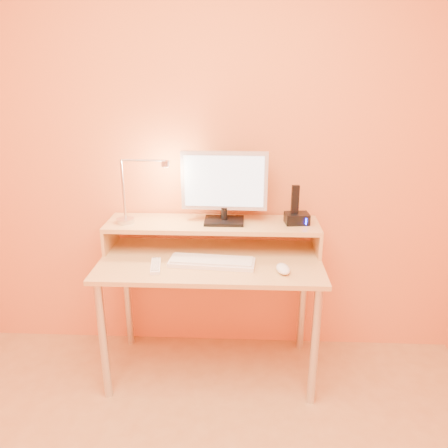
{
  "coord_description": "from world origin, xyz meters",
  "views": [
    {
      "loc": [
        0.17,
        -1.02,
        1.69
      ],
      "look_at": [
        0.07,
        1.13,
        0.94
      ],
      "focal_mm": 35.32,
      "sensor_mm": 36.0,
      "label": 1
    }
  ],
  "objects_px": {
    "phone_dock": "(297,218)",
    "mouse": "(283,269)",
    "monitor_panel": "(224,181)",
    "remote_control": "(156,266)",
    "keyboard": "(212,263)",
    "lamp_base": "(126,221)"
  },
  "relations": [
    {
      "from": "phone_dock",
      "to": "mouse",
      "type": "distance_m",
      "value": 0.36
    },
    {
      "from": "monitor_panel",
      "to": "remote_control",
      "type": "xyz_separation_m",
      "value": [
        -0.34,
        -0.28,
        -0.39
      ]
    },
    {
      "from": "keyboard",
      "to": "mouse",
      "type": "bearing_deg",
      "value": -7.2
    },
    {
      "from": "monitor_panel",
      "to": "lamp_base",
      "type": "distance_m",
      "value": 0.6
    },
    {
      "from": "monitor_panel",
      "to": "mouse",
      "type": "relative_size",
      "value": 4.01
    },
    {
      "from": "keyboard",
      "to": "remote_control",
      "type": "relative_size",
      "value": 2.47
    },
    {
      "from": "phone_dock",
      "to": "remote_control",
      "type": "xyz_separation_m",
      "value": [
        -0.75,
        -0.27,
        -0.18
      ]
    },
    {
      "from": "lamp_base",
      "to": "keyboard",
      "type": "distance_m",
      "value": 0.56
    },
    {
      "from": "monitor_panel",
      "to": "remote_control",
      "type": "height_order",
      "value": "monitor_panel"
    },
    {
      "from": "mouse",
      "to": "phone_dock",
      "type": "bearing_deg",
      "value": 63.78
    },
    {
      "from": "remote_control",
      "to": "monitor_panel",
      "type": "bearing_deg",
      "value": 31.04
    },
    {
      "from": "mouse",
      "to": "remote_control",
      "type": "distance_m",
      "value": 0.66
    },
    {
      "from": "monitor_panel",
      "to": "lamp_base",
      "type": "bearing_deg",
      "value": -174.36
    },
    {
      "from": "monitor_panel",
      "to": "phone_dock",
      "type": "relative_size",
      "value": 3.66
    },
    {
      "from": "monitor_panel",
      "to": "lamp_base",
      "type": "height_order",
      "value": "monitor_panel"
    },
    {
      "from": "phone_dock",
      "to": "lamp_base",
      "type": "bearing_deg",
      "value": 175.23
    },
    {
      "from": "lamp_base",
      "to": "mouse",
      "type": "bearing_deg",
      "value": -17.4
    },
    {
      "from": "monitor_panel",
      "to": "remote_control",
      "type": "bearing_deg",
      "value": -138.93
    },
    {
      "from": "mouse",
      "to": "remote_control",
      "type": "relative_size",
      "value": 0.65
    },
    {
      "from": "monitor_panel",
      "to": "keyboard",
      "type": "bearing_deg",
      "value": -101.89
    },
    {
      "from": "remote_control",
      "to": "phone_dock",
      "type": "bearing_deg",
      "value": 11.58
    },
    {
      "from": "keyboard",
      "to": "monitor_panel",
      "type": "bearing_deg",
      "value": 81.56
    }
  ]
}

